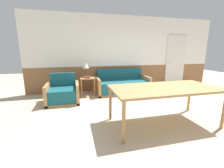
# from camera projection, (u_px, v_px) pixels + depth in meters

# --- Properties ---
(ground_plane) EXTENTS (16.00, 16.00, 0.00)m
(ground_plane) POSITION_uv_depth(u_px,v_px,m) (164.00, 116.00, 3.44)
(ground_plane) COLOR beige
(wall_back) EXTENTS (7.20, 0.06, 2.70)m
(wall_back) POSITION_uv_depth(u_px,v_px,m) (127.00, 54.00, 5.63)
(wall_back) COLOR #8E603D
(wall_back) RESTS_ON ground_plane
(couch) EXTENTS (1.84, 0.84, 0.82)m
(couch) POSITION_uv_depth(u_px,v_px,m) (122.00, 86.00, 5.30)
(couch) COLOR #B27F4C
(couch) RESTS_ON ground_plane
(armchair) EXTENTS (0.90, 0.81, 0.81)m
(armchair) POSITION_uv_depth(u_px,v_px,m) (63.00, 94.00, 4.30)
(armchair) COLOR #B27F4C
(armchair) RESTS_ON ground_plane
(side_table) EXTENTS (0.48, 0.48, 0.60)m
(side_table) POSITION_uv_depth(u_px,v_px,m) (87.00, 81.00, 4.98)
(side_table) COLOR #B27F4C
(side_table) RESTS_ON ground_plane
(table_lamp) EXTENTS (0.22, 0.22, 0.49)m
(table_lamp) POSITION_uv_depth(u_px,v_px,m) (86.00, 66.00, 4.94)
(table_lamp) COLOR #4C3823
(table_lamp) RESTS_ON side_table
(book_stack) EXTENTS (0.19, 0.17, 0.05)m
(book_stack) POSITION_uv_depth(u_px,v_px,m) (87.00, 77.00, 4.86)
(book_stack) COLOR black
(book_stack) RESTS_ON side_table
(dining_table) EXTENTS (2.11, 1.02, 0.77)m
(dining_table) POSITION_uv_depth(u_px,v_px,m) (165.00, 90.00, 2.93)
(dining_table) COLOR #B27F4C
(dining_table) RESTS_ON ground_plane
(entry_door) EXTENTS (0.85, 0.09, 2.07)m
(entry_door) POSITION_uv_depth(u_px,v_px,m) (175.00, 61.00, 6.14)
(entry_door) COLOR silver
(entry_door) RESTS_ON ground_plane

